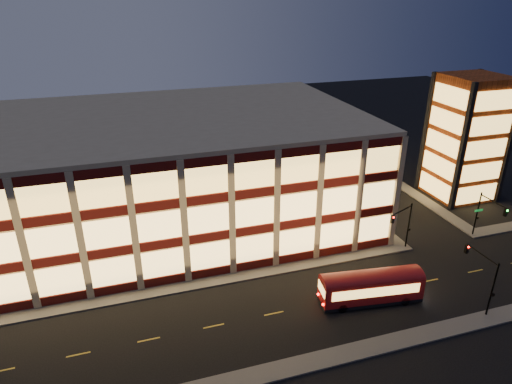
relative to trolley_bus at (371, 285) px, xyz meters
name	(u,v)px	position (x,y,z in m)	size (l,w,h in m)	color
ground	(220,286)	(-13.85, 7.12, -1.92)	(200.00, 200.00, 0.00)	black
sidewalk_office_south	(190,285)	(-16.85, 8.12, -1.85)	(54.00, 2.00, 0.15)	#514F4C
sidewalk_office_east	(340,195)	(9.15, 24.12, -1.85)	(2.00, 30.00, 0.15)	#514F4C
sidewalk_tower_south	(512,226)	(26.15, 8.12, -1.85)	(14.00, 2.00, 0.15)	#514F4C
sidewalk_tower_west	(402,186)	(20.15, 24.12, -1.85)	(2.00, 30.00, 0.15)	#514F4C
sidewalk_near	(257,376)	(-13.85, -5.88, -1.85)	(100.00, 2.00, 0.15)	#514F4C
office_building	(166,170)	(-16.77, 24.04, 5.33)	(50.45, 30.45, 14.50)	tan
stair_tower	(466,138)	(26.10, 19.08, 7.07)	(8.60, 8.60, 18.00)	#8C3814
traffic_signal_far	(403,221)	(8.36, 7.36, 2.19)	(3.79, 1.87, 6.00)	black
traffic_signal_right	(487,211)	(19.65, 6.50, 2.18)	(1.20, 4.37, 6.00)	black
traffic_signal_near	(483,271)	(9.65, -3.91, 2.21)	(0.32, 4.45, 6.00)	black
trolley_bus	(371,285)	(0.00, 0.00, 0.00)	(10.48, 3.89, 3.47)	maroon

